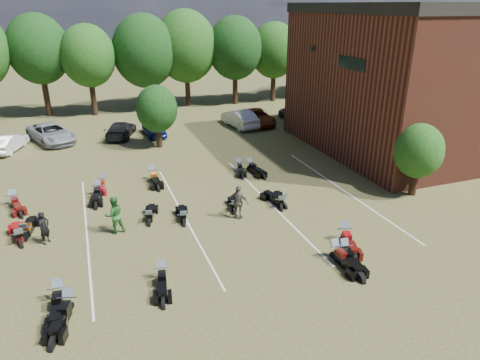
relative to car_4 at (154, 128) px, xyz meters
name	(u,v)px	position (x,y,z in m)	size (l,w,h in m)	color
ground	(256,232)	(1.84, -18.84, -0.65)	(160.00, 160.00, 0.00)	brown
car_1	(9,143)	(-11.27, -0.33, 0.02)	(1.42, 4.06, 1.34)	silver
car_2	(51,133)	(-8.25, 1.01, 0.11)	(2.53, 5.48, 1.52)	gray
car_3	(121,129)	(-2.72, 0.57, 0.01)	(1.85, 4.54, 1.32)	black
car_4	(154,128)	(0.00, 0.00, 0.00)	(1.53, 3.81, 1.30)	navy
car_5	(240,118)	(7.95, 0.10, 0.15)	(1.69, 4.86, 1.60)	#B8B9B4
car_6	(257,117)	(9.85, 0.34, 0.05)	(2.34, 5.06, 1.41)	#621B05
car_7	(297,113)	(13.94, 0.13, 0.11)	(2.12, 5.22, 1.52)	#353439
person_black	(44,228)	(-7.97, -16.29, 0.16)	(0.59, 0.39, 1.62)	black
person_green	(114,215)	(-4.76, -16.39, 0.32)	(0.94, 0.73, 1.93)	#266728
person_grey	(239,202)	(1.52, -17.12, 0.29)	(1.10, 0.46, 1.87)	#59564C
motorcycle_0	(60,303)	(-7.32, -21.28, -0.65)	(0.80, 2.50, 1.40)	black
motorcycle_1	(70,312)	(-6.97, -21.96, -0.65)	(0.76, 2.40, 1.34)	black
motorcycle_3	(163,280)	(-3.35, -21.21, -0.65)	(0.72, 2.26, 1.26)	black
motorcycle_4	(344,258)	(4.63, -22.40, -0.65)	(0.74, 2.33, 1.30)	black
motorcycle_5	(335,259)	(4.22, -22.32, -0.65)	(0.77, 2.42, 1.35)	black
motorcycle_6	(344,241)	(5.47, -21.11, -0.65)	(0.79, 2.49, 1.39)	#440C09
motorcycle_7	(21,245)	(-9.12, -16.13, -0.65)	(0.77, 2.42, 1.35)	maroon
motorcycle_8	(27,239)	(-8.93, -15.55, -0.65)	(0.72, 2.27, 1.26)	black
motorcycle_9	(150,224)	(-3.05, -16.14, -0.65)	(0.70, 2.19, 1.22)	black
motorcycle_10	(184,225)	(-1.39, -16.80, -0.65)	(0.68, 2.15, 1.20)	black
motorcycle_11	(234,213)	(1.51, -16.45, -0.65)	(0.64, 2.01, 1.12)	black
motorcycle_12	(281,209)	(4.10, -16.92, -0.65)	(0.70, 2.21, 1.23)	black
motorcycle_13	(283,207)	(4.31, -16.76, -0.65)	(0.74, 2.31, 1.29)	black
motorcycle_14	(15,206)	(-9.87, -11.24, -0.65)	(0.75, 2.36, 1.32)	#510D0B
motorcycle_15	(103,187)	(-4.97, -10.15, -0.65)	(0.67, 2.11, 1.17)	#A00B17
motorcycle_16	(99,196)	(-5.32, -11.46, -0.65)	(0.76, 2.40, 1.34)	black
motorcycle_17	(153,180)	(-1.85, -10.14, -0.65)	(0.79, 2.48, 1.38)	black
motorcycle_18	(250,171)	(4.69, -10.76, -0.65)	(0.74, 2.31, 1.29)	black
motorcycle_20	(239,170)	(4.00, -10.41, -0.65)	(0.66, 2.08, 1.16)	black
brick_building	(468,75)	(23.84, -9.84, 4.71)	(25.40, 15.20, 10.70)	maroon
tree_line	(141,49)	(0.84, 10.16, 5.66)	(56.00, 6.00, 9.79)	black
young_tree_near_building	(419,151)	(12.34, -17.84, 2.10)	(2.80, 2.80, 4.16)	black
young_tree_midfield	(157,109)	(-0.16, -3.34, 2.44)	(3.20, 3.20, 4.70)	black
parking_lines	(184,216)	(-1.16, -15.84, -0.64)	(20.10, 14.00, 0.01)	silver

